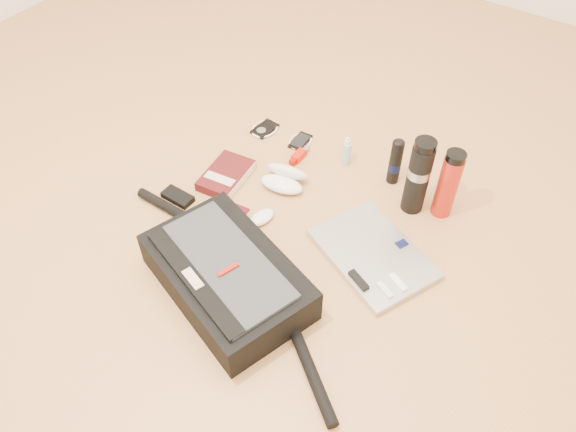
{
  "coord_description": "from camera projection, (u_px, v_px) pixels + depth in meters",
  "views": [
    {
      "loc": [
        0.7,
        -0.95,
        1.42
      ],
      "look_at": [
        -0.01,
        0.08,
        0.06
      ],
      "focal_mm": 35.0,
      "sensor_mm": 36.0,
      "label": 1
    }
  ],
  "objects": [
    {
      "name": "ground",
      "position": [
        278.0,
        244.0,
        1.84
      ],
      "size": [
        4.0,
        4.0,
        0.0
      ],
      "primitive_type": "plane",
      "color": "tan",
      "rests_on": "ground"
    },
    {
      "name": "messenger_bag",
      "position": [
        226.0,
        276.0,
        1.68
      ],
      "size": [
        1.01,
        0.46,
        0.15
      ],
      "rotation": [
        0.0,
        0.0,
        -0.31
      ],
      "color": "black",
      "rests_on": "ground"
    },
    {
      "name": "laptop",
      "position": [
        373.0,
        255.0,
        1.8
      ],
      "size": [
        0.45,
        0.39,
        0.04
      ],
      "rotation": [
        0.0,
        0.0,
        -0.41
      ],
      "color": "#B5B5B7",
      "rests_on": "ground"
    },
    {
      "name": "book",
      "position": [
        226.0,
        175.0,
        2.04
      ],
      "size": [
        0.16,
        0.22,
        0.04
      ],
      "rotation": [
        0.0,
        0.0,
        0.14
      ],
      "color": "#410D10",
      "rests_on": "ground"
    },
    {
      "name": "passport",
      "position": [
        227.0,
        217.0,
        1.92
      ],
      "size": [
        0.11,
        0.15,
        0.01
      ],
      "rotation": [
        0.0,
        0.0,
        0.1
      ],
      "color": "#460813",
      "rests_on": "ground"
    },
    {
      "name": "mouse",
      "position": [
        262.0,
        217.0,
        1.9
      ],
      "size": [
        0.07,
        0.1,
        0.03
      ],
      "rotation": [
        0.0,
        0.0,
        -0.19
      ],
      "color": "white",
      "rests_on": "ground"
    },
    {
      "name": "sunglasses_case",
      "position": [
        284.0,
        178.0,
        2.01
      ],
      "size": [
        0.18,
        0.16,
        0.09
      ],
      "rotation": [
        0.0,
        0.0,
        0.2
      ],
      "color": "white",
      "rests_on": "ground"
    },
    {
      "name": "ipod",
      "position": [
        265.0,
        129.0,
        2.24
      ],
      "size": [
        0.1,
        0.11,
        0.01
      ],
      "rotation": [
        0.0,
        0.0,
        -0.06
      ],
      "color": "black",
      "rests_on": "ground"
    },
    {
      "name": "phone",
      "position": [
        300.0,
        141.0,
        2.19
      ],
      "size": [
        0.09,
        0.11,
        0.01
      ],
      "rotation": [
        0.0,
        0.0,
        0.08
      ],
      "color": "black",
      "rests_on": "ground"
    },
    {
      "name": "inhaler",
      "position": [
        299.0,
        155.0,
        2.12
      ],
      "size": [
        0.03,
        0.11,
        0.03
      ],
      "rotation": [
        0.0,
        0.0,
        0.01
      ],
      "color": "#BA1605",
      "rests_on": "ground"
    },
    {
      "name": "spray_bottle",
      "position": [
        347.0,
        153.0,
        2.07
      ],
      "size": [
        0.04,
        0.04,
        0.12
      ],
      "rotation": [
        0.0,
        0.0,
        -0.33
      ],
      "color": "#9EC2D2",
      "rests_on": "ground"
    },
    {
      "name": "aerosol_can",
      "position": [
        395.0,
        161.0,
        1.98
      ],
      "size": [
        0.06,
        0.06,
        0.19
      ],
      "rotation": [
        0.0,
        0.0,
        0.36
      ],
      "color": "black",
      "rests_on": "ground"
    },
    {
      "name": "thermos_black",
      "position": [
        418.0,
        176.0,
        1.85
      ],
      "size": [
        0.08,
        0.08,
        0.29
      ],
      "rotation": [
        0.0,
        0.0,
        -0.04
      ],
      "color": "black",
      "rests_on": "ground"
    },
    {
      "name": "thermos_red",
      "position": [
        448.0,
        184.0,
        1.85
      ],
      "size": [
        0.08,
        0.08,
        0.26
      ],
      "rotation": [
        0.0,
        0.0,
        -0.13
      ],
      "color": "#AC1E13",
      "rests_on": "ground"
    }
  ]
}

